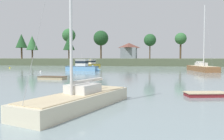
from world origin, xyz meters
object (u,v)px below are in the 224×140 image
Objects in this scene: mooring_buoy_red at (88,68)px; cruiser_skyblue at (85,68)px; dinghy_maroon at (205,95)px; sailboat_wood at (202,70)px; mooring_buoy_yellow at (10,68)px; mooring_buoy_white at (41,72)px; cruiser_yellow at (89,66)px; dinghy_sand at (52,78)px; sailboat_cream at (79,104)px.

cruiser_skyblue is at bearing -78.53° from mooring_buoy_red.
dinghy_maroon is 0.39× the size of cruiser_skyblue.
mooring_buoy_red is at bearing 164.62° from sailboat_wood.
mooring_buoy_white is at bearing -41.87° from mooring_buoy_yellow.
cruiser_yellow is at bearing 20.86° from mooring_buoy_yellow.
mooring_buoy_red is 1.13× the size of mooring_buoy_yellow.
dinghy_maroon is at bearing -65.08° from cruiser_yellow.
dinghy_sand reaches higher than mooring_buoy_yellow.
mooring_buoy_red is at bearing 96.87° from dinghy_sand.
sailboat_wood is 1.69× the size of cruiser_yellow.
sailboat_wood is 36.57m from sailboat_cream.
mooring_buoy_white is (-28.17, -8.16, -0.21)m from sailboat_wood.
mooring_buoy_yellow is at bearing 127.50° from sailboat_cream.
mooring_buoy_red is 15.34m from mooring_buoy_white.
dinghy_sand is at bearing -135.42° from sailboat_wood.
dinghy_maroon is 17.47m from dinghy_sand.
sailboat_wood is at bearing 69.60° from sailboat_cream.
cruiser_yellow is 2.68× the size of dinghy_maroon.
mooring_buoy_red is 1.19× the size of mooring_buoy_white.
cruiser_yellow is 17.04× the size of mooring_buoy_white.
dinghy_sand is at bearing -81.93° from cruiser_yellow.
cruiser_yellow is 5.58m from mooring_buoy_red.
cruiser_yellow is 47.83m from sailboat_cream.
mooring_buoy_yellow is (-14.81, 13.27, 0.00)m from mooring_buoy_white.
cruiser_skyblue is at bearing -77.64° from cruiser_yellow.
sailboat_wood reaches higher than mooring_buoy_white.
sailboat_wood is 28.78× the size of mooring_buoy_white.
sailboat_cream is 20.44× the size of mooring_buoy_red.
sailboat_cream is at bearing -146.11° from dinghy_maroon.
sailboat_wood is 4.53× the size of dinghy_maroon.
mooring_buoy_red is at bearing -76.11° from cruiser_yellow.
mooring_buoy_red is at bearing 73.27° from mooring_buoy_white.
cruiser_yellow is 14.30× the size of mooring_buoy_red.
cruiser_skyblue is at bearing 94.33° from dinghy_sand.
sailboat_wood is at bearing -15.38° from mooring_buoy_red.
sailboat_wood reaches higher than cruiser_yellow.
cruiser_yellow is 2.24× the size of dinghy_sand.
dinghy_sand is 6.37× the size of mooring_buoy_red.
dinghy_maroon is 5.33× the size of mooring_buoy_red.
dinghy_maroon is 40.35m from mooring_buoy_red.
mooring_buoy_yellow is at bearing 159.27° from cruiser_skyblue.
cruiser_yellow is 32.49m from dinghy_sand.
mooring_buoy_white is at bearing -140.18° from cruiser_skyblue.
dinghy_sand is 7.18× the size of mooring_buoy_yellow.
dinghy_maroon is 30.99m from mooring_buoy_white.
sailboat_wood reaches higher than mooring_buoy_red.
cruiser_yellow is at bearing 154.55° from sailboat_wood.
mooring_buoy_white is at bearing 122.33° from dinghy_sand.
cruiser_skyblue is 16.09× the size of mooring_buoy_white.
sailboat_cream is at bearing -73.85° from cruiser_skyblue.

